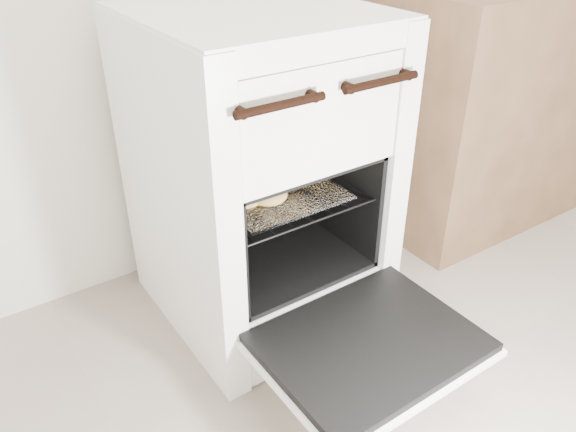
% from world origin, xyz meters
% --- Properties ---
extents(stove, '(0.53, 0.59, 0.82)m').
position_xyz_m(stove, '(-0.15, 1.20, 0.40)').
color(stove, white).
rests_on(stove, ground).
extents(oven_door, '(0.48, 0.37, 0.03)m').
position_xyz_m(oven_door, '(-0.15, 0.76, 0.18)').
color(oven_door, black).
rests_on(oven_door, stove).
extents(oven_rack, '(0.39, 0.37, 0.01)m').
position_xyz_m(oven_rack, '(-0.15, 1.15, 0.39)').
color(oven_rack, black).
rests_on(oven_rack, stove).
extents(foil_sheet, '(0.30, 0.27, 0.01)m').
position_xyz_m(foil_sheet, '(-0.15, 1.13, 0.40)').
color(foil_sheet, white).
rests_on(foil_sheet, oven_rack).
extents(baked_rolls, '(0.30, 0.23, 0.04)m').
position_xyz_m(baked_rolls, '(-0.18, 1.14, 0.42)').
color(baked_rolls, '#D8B056').
rests_on(baked_rolls, foil_sheet).
extents(counter, '(0.81, 0.55, 0.80)m').
position_xyz_m(counter, '(0.80, 1.27, 0.40)').
color(counter, brown).
rests_on(counter, ground).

